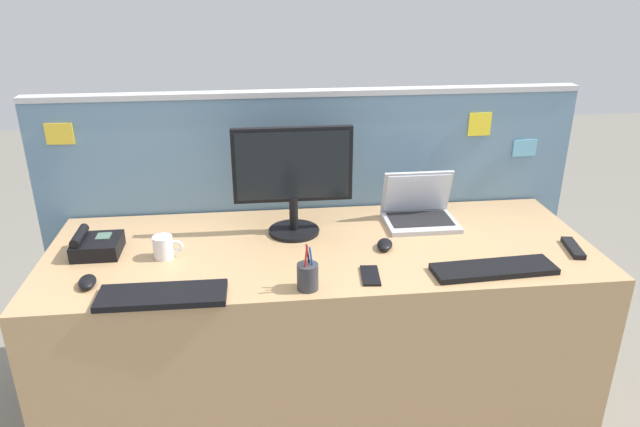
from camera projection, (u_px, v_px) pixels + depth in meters
The scene contains 14 objects.
ground_plane at pixel (321, 395), 2.62m from camera, with size 10.00×10.00×0.00m, color slate.
desk at pixel (321, 325), 2.47m from camera, with size 2.15×0.80×0.74m, color tan.
cubicle_divider at pixel (311, 225), 2.77m from camera, with size 2.42×0.08×1.27m.
desktop_monitor at pixel (293, 174), 2.36m from camera, with size 0.48×0.21×0.45m.
laptop at pixel (419, 210), 2.54m from camera, with size 0.30×0.24×0.22m.
desk_phone at pixel (96, 245), 2.26m from camera, with size 0.17×0.17×0.10m.
keyboard_main at pixel (162, 295), 1.96m from camera, with size 0.43×0.15×0.02m, color black.
keyboard_spare at pixel (494, 269), 2.13m from camera, with size 0.45×0.13×0.02m, color black.
computer_mouse_right_hand at pixel (87, 282), 2.03m from camera, with size 0.06×0.10×0.03m, color black.
computer_mouse_left_hand at pixel (385, 245), 2.31m from camera, with size 0.06×0.10×0.03m, color black.
pen_cup at pixel (308, 276), 2.00m from camera, with size 0.07×0.07×0.18m.
cell_phone_black_slab at pixel (370, 276), 2.10m from camera, with size 0.06×0.14×0.01m, color black.
tv_remote at pixel (573, 248), 2.29m from camera, with size 0.04×0.17×0.02m, color black.
coffee_mug at pixel (164, 247), 2.22m from camera, with size 0.11×0.07×0.09m.
Camera 1 is at (-0.24, -2.09, 1.76)m, focal length 33.00 mm.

